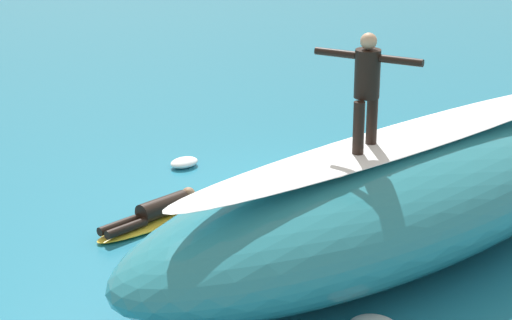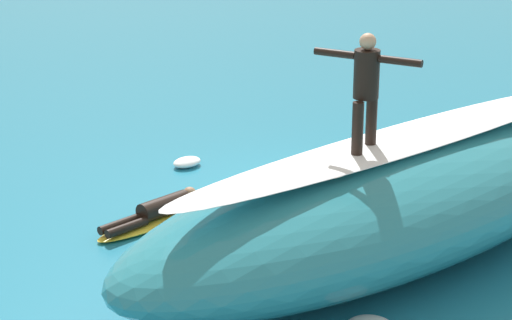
% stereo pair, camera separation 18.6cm
% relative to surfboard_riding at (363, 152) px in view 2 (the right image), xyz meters
% --- Properties ---
extents(ground_plane, '(120.00, 120.00, 0.00)m').
position_rel_surfboard_riding_xyz_m(ground_plane, '(-0.83, -2.31, -1.71)').
color(ground_plane, teal).
extents(wave_crest, '(9.81, 4.59, 1.67)m').
position_rel_surfboard_riding_xyz_m(wave_crest, '(-0.77, -0.14, -0.87)').
color(wave_crest, teal).
rests_on(wave_crest, ground_plane).
extents(wave_foam_lip, '(8.07, 2.47, 0.08)m').
position_rel_surfboard_riding_xyz_m(wave_foam_lip, '(-0.77, -0.14, 0.00)').
color(wave_foam_lip, white).
rests_on(wave_foam_lip, wave_crest).
extents(surfboard_riding, '(2.18, 1.61, 0.08)m').
position_rel_surfboard_riding_xyz_m(surfboard_riding, '(0.00, 0.00, 0.00)').
color(surfboard_riding, silver).
rests_on(surfboard_riding, wave_crest).
extents(surfer_riding, '(0.85, 1.28, 1.53)m').
position_rel_surfboard_riding_xyz_m(surfer_riding, '(0.00, 0.00, 0.93)').
color(surfer_riding, black).
rests_on(surfer_riding, surfboard_riding).
extents(surfboard_paddling, '(2.53, 1.17, 0.09)m').
position_rel_surfboard_riding_xyz_m(surfboard_paddling, '(1.60, -2.86, -1.66)').
color(surfboard_paddling, yellow).
rests_on(surfboard_paddling, ground_plane).
extents(surfer_paddling, '(1.75, 0.71, 0.32)m').
position_rel_surfboard_riding_xyz_m(surfer_paddling, '(1.73, -2.83, -1.48)').
color(surfer_paddling, black).
rests_on(surfer_paddling, surfboard_paddling).
extents(foam_patch_near, '(0.62, 0.51, 0.16)m').
position_rel_surfboard_riding_xyz_m(foam_patch_near, '(0.24, -4.88, -1.62)').
color(foam_patch_near, white).
rests_on(foam_patch_near, ground_plane).
extents(foam_patch_far, '(1.11, 1.06, 0.16)m').
position_rel_surfboard_riding_xyz_m(foam_patch_far, '(0.21, -2.69, -1.63)').
color(foam_patch_far, white).
rests_on(foam_patch_far, ground_plane).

